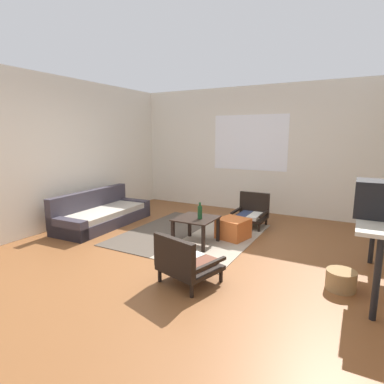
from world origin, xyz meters
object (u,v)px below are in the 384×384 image
at_px(couch, 102,214).
at_px(crt_television, 381,199).
at_px(armchair_by_window, 251,212).
at_px(armchair_striped_foreground, 185,262).
at_px(wicker_basket, 341,280).
at_px(console_shelf, 378,223).
at_px(clay_vase, 379,200).
at_px(coffee_table, 196,223).
at_px(ottoman_orange, 233,229).
at_px(glass_bottle, 200,212).

relative_size(couch, crt_television, 4.00).
xyz_separation_m(armchair_by_window, crt_television, (1.93, -1.75, 0.76)).
distance_m(armchair_striped_foreground, wicker_basket, 1.72).
height_order(couch, crt_television, crt_television).
relative_size(armchair_striped_foreground, console_shelf, 0.46).
xyz_separation_m(armchair_by_window, clay_vase, (1.93, -1.36, 0.68)).
xyz_separation_m(couch, armchair_by_window, (2.50, 1.30, 0.07)).
relative_size(coffee_table, clay_vase, 1.99).
relative_size(crt_television, clay_vase, 1.61).
bearing_deg(wicker_basket, console_shelf, 39.68).
height_order(couch, wicker_basket, couch).
height_order(crt_television, wicker_basket, crt_television).
distance_m(ottoman_orange, clay_vase, 2.17).
bearing_deg(glass_bottle, console_shelf, -5.94).
bearing_deg(couch, armchair_by_window, 27.42).
xyz_separation_m(coffee_table, armchair_striped_foreground, (0.51, -1.23, -0.08)).
bearing_deg(couch, crt_television, -5.86).
bearing_deg(crt_television, ottoman_orange, 155.45).
bearing_deg(armchair_striped_foreground, crt_television, 24.67).
distance_m(coffee_table, crt_television, 2.49).
bearing_deg(armchair_by_window, clay_vase, -35.01).
distance_m(ottoman_orange, console_shelf, 2.19).
distance_m(armchair_striped_foreground, clay_vase, 2.34).
bearing_deg(console_shelf, glass_bottle, 174.06).
bearing_deg(couch, console_shelf, -4.48).
height_order(armchair_by_window, glass_bottle, glass_bottle).
xyz_separation_m(armchair_by_window, armchair_striped_foreground, (0.07, -2.61, 0.00)).
height_order(console_shelf, glass_bottle, console_shelf).
height_order(coffee_table, ottoman_orange, coffee_table).
distance_m(armchair_by_window, glass_bottle, 1.48).
xyz_separation_m(armchair_by_window, ottoman_orange, (-0.03, -0.86, -0.10)).
xyz_separation_m(armchair_striped_foreground, clay_vase, (1.86, 1.25, 0.68)).
bearing_deg(armchair_striped_foreground, armchair_by_window, 91.60).
bearing_deg(clay_vase, wicker_basket, -119.04).
bearing_deg(console_shelf, clay_vase, 90.00).
xyz_separation_m(coffee_table, glass_bottle, (0.08, -0.03, 0.18)).
xyz_separation_m(armchair_striped_foreground, glass_bottle, (-0.43, 1.20, 0.26)).
height_order(armchair_striped_foreground, wicker_basket, armchair_striped_foreground).
xyz_separation_m(armchair_striped_foreground, ottoman_orange, (-0.10, 1.75, -0.10)).
bearing_deg(armchair_striped_foreground, clay_vase, 33.91).
bearing_deg(armchair_striped_foreground, couch, 153.06).
relative_size(clay_vase, glass_bottle, 1.19).
relative_size(ottoman_orange, console_shelf, 0.28).
bearing_deg(coffee_table, couch, 177.69).
height_order(ottoman_orange, crt_television, crt_television).
xyz_separation_m(armchair_striped_foreground, wicker_basket, (1.56, 0.71, -0.16)).
height_order(armchair_striped_foreground, ottoman_orange, armchair_striped_foreground).
xyz_separation_m(ottoman_orange, wicker_basket, (1.66, -1.04, -0.06)).
bearing_deg(glass_bottle, ottoman_orange, 58.89).
height_order(glass_bottle, wicker_basket, glass_bottle).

